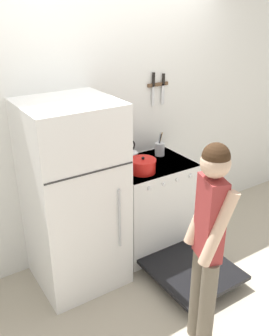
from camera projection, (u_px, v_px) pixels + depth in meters
name	position (u px, v px, depth m)	size (l,w,h in m)	color
ground_plane	(111.00, 238.00, 4.02)	(14.00, 14.00, 0.00)	#B2A893
wall_back	(105.00, 124.00, 3.53)	(10.00, 0.06, 2.55)	silver
refrigerator	(74.00, 197.00, 3.16)	(0.74, 0.73, 1.65)	white
stove_range	(152.00, 208.00, 3.73)	(0.78, 1.34, 0.92)	white
dutch_oven_pot	(143.00, 166.00, 3.36)	(0.28, 0.24, 0.15)	red
tea_kettle	(130.00, 156.00, 3.55)	(0.19, 0.15, 0.24)	silver
utensil_jar	(160.00, 149.00, 3.73)	(0.10, 0.10, 0.25)	#B7BABF
person	(208.00, 240.00, 2.46)	(0.32, 0.37, 1.58)	#6B6051
wall_knife_strip	(158.00, 84.00, 3.64)	(0.24, 0.03, 0.33)	brown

